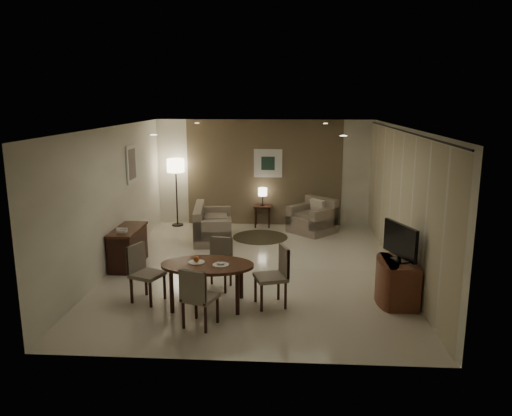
# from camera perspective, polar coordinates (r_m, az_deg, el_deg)

# --- Properties ---
(room_shell) EXTENTS (5.50, 7.00, 2.70)m
(room_shell) POSITION_cam_1_polar(r_m,az_deg,el_deg) (9.76, 0.07, 1.40)
(room_shell) COLOR beige
(room_shell) RESTS_ON ground
(taupe_accent) EXTENTS (3.96, 0.03, 2.70)m
(taupe_accent) POSITION_cam_1_polar(r_m,az_deg,el_deg) (12.79, 0.93, 4.04)
(taupe_accent) COLOR brown
(taupe_accent) RESTS_ON wall_back
(curtain_wall) EXTENTS (0.08, 6.70, 2.58)m
(curtain_wall) POSITION_cam_1_polar(r_m,az_deg,el_deg) (9.58, 16.13, 0.52)
(curtain_wall) COLOR beige
(curtain_wall) RESTS_ON wall_right
(curtain_rod) EXTENTS (0.03, 6.80, 0.03)m
(curtain_rod) POSITION_cam_1_polar(r_m,az_deg,el_deg) (9.41, 16.61, 8.40)
(curtain_rod) COLOR black
(curtain_rod) RESTS_ON wall_right
(art_back_frame) EXTENTS (0.72, 0.03, 0.72)m
(art_back_frame) POSITION_cam_1_polar(r_m,az_deg,el_deg) (12.73, 1.38, 5.13)
(art_back_frame) COLOR silver
(art_back_frame) RESTS_ON wall_back
(art_back_canvas) EXTENTS (0.34, 0.01, 0.34)m
(art_back_canvas) POSITION_cam_1_polar(r_m,az_deg,el_deg) (12.72, 1.38, 5.12)
(art_back_canvas) COLOR #1C3328
(art_back_canvas) RESTS_ON wall_back
(art_left_frame) EXTENTS (0.03, 0.60, 0.80)m
(art_left_frame) POSITION_cam_1_polar(r_m,az_deg,el_deg) (10.96, -14.05, 4.90)
(art_left_frame) COLOR silver
(art_left_frame) RESTS_ON wall_left
(art_left_canvas) EXTENTS (0.01, 0.46, 0.64)m
(art_left_canvas) POSITION_cam_1_polar(r_m,az_deg,el_deg) (10.96, -13.97, 4.90)
(art_left_canvas) COLOR gray
(art_left_canvas) RESTS_ON wall_left
(downlight_nl) EXTENTS (0.10, 0.10, 0.01)m
(downlight_nl) POSITION_cam_1_polar(r_m,az_deg,el_deg) (7.64, -11.62, 8.19)
(downlight_nl) COLOR white
(downlight_nl) RESTS_ON ceiling
(downlight_nr) EXTENTS (0.10, 0.10, 0.01)m
(downlight_nr) POSITION_cam_1_polar(r_m,az_deg,el_deg) (7.42, 9.96, 8.13)
(downlight_nr) COLOR white
(downlight_nr) RESTS_ON ceiling
(downlight_fl) EXTENTS (0.10, 0.10, 0.01)m
(downlight_fl) POSITION_cam_1_polar(r_m,az_deg,el_deg) (11.15, -6.77, 9.61)
(downlight_fl) COLOR white
(downlight_fl) RESTS_ON ceiling
(downlight_fr) EXTENTS (0.10, 0.10, 0.01)m
(downlight_fr) POSITION_cam_1_polar(r_m,az_deg,el_deg) (11.00, 7.94, 9.54)
(downlight_fr) COLOR white
(downlight_fr) RESTS_ON ceiling
(console_desk) EXTENTS (0.48, 1.20, 0.75)m
(console_desk) POSITION_cam_1_polar(r_m,az_deg,el_deg) (10.07, -14.40, -4.36)
(console_desk) COLOR #4C2418
(console_desk) RESTS_ON floor
(telephone) EXTENTS (0.20, 0.14, 0.09)m
(telephone) POSITION_cam_1_polar(r_m,az_deg,el_deg) (9.69, -15.07, -2.46)
(telephone) COLOR white
(telephone) RESTS_ON console_desk
(tv_cabinet) EXTENTS (0.48, 0.90, 0.70)m
(tv_cabinet) POSITION_cam_1_polar(r_m,az_deg,el_deg) (8.38, 16.01, -8.10)
(tv_cabinet) COLOR brown
(tv_cabinet) RESTS_ON floor
(flat_tv) EXTENTS (0.36, 0.85, 0.60)m
(flat_tv) POSITION_cam_1_polar(r_m,az_deg,el_deg) (8.17, 16.16, -3.69)
(flat_tv) COLOR black
(flat_tv) RESTS_ON tv_cabinet
(dining_table) EXTENTS (1.46, 0.91, 0.69)m
(dining_table) POSITION_cam_1_polar(r_m,az_deg,el_deg) (7.99, -5.53, -8.72)
(dining_table) COLOR #4C2418
(dining_table) RESTS_ON floor
(chair_near) EXTENTS (0.55, 0.55, 0.89)m
(chair_near) POSITION_cam_1_polar(r_m,az_deg,el_deg) (7.28, -6.38, -10.02)
(chair_near) COLOR gray
(chair_near) RESTS_ON floor
(chair_far) EXTENTS (0.48, 0.48, 0.87)m
(chair_far) POSITION_cam_1_polar(r_m,az_deg,el_deg) (8.61, -4.36, -6.46)
(chair_far) COLOR gray
(chair_far) RESTS_ON floor
(chair_left) EXTENTS (0.59, 0.59, 0.93)m
(chair_left) POSITION_cam_1_polar(r_m,az_deg,el_deg) (8.25, -12.29, -7.35)
(chair_left) COLOR gray
(chair_left) RESTS_ON floor
(chair_right) EXTENTS (0.58, 0.58, 0.96)m
(chair_right) POSITION_cam_1_polar(r_m,az_deg,el_deg) (7.90, 1.65, -7.84)
(chair_right) COLOR gray
(chair_right) RESTS_ON floor
(plate_a) EXTENTS (0.26, 0.26, 0.02)m
(plate_a) POSITION_cam_1_polar(r_m,az_deg,el_deg) (7.95, -6.82, -6.18)
(plate_a) COLOR white
(plate_a) RESTS_ON dining_table
(plate_b) EXTENTS (0.26, 0.26, 0.02)m
(plate_b) POSITION_cam_1_polar(r_m,az_deg,el_deg) (7.79, -4.04, -6.50)
(plate_b) COLOR white
(plate_b) RESTS_ON dining_table
(fruit_apple) EXTENTS (0.09, 0.09, 0.09)m
(fruit_apple) POSITION_cam_1_polar(r_m,az_deg,el_deg) (7.93, -6.83, -5.81)
(fruit_apple) COLOR #C05516
(fruit_apple) RESTS_ON plate_a
(napkin) EXTENTS (0.12, 0.08, 0.03)m
(napkin) POSITION_cam_1_polar(r_m,az_deg,el_deg) (7.79, -4.04, -6.34)
(napkin) COLOR white
(napkin) RESTS_ON plate_b
(round_rug) EXTENTS (1.29, 1.29, 0.01)m
(round_rug) POSITION_cam_1_polar(r_m,az_deg,el_deg) (11.82, 0.49, -3.33)
(round_rug) COLOR #3F3623
(round_rug) RESTS_ON floor
(sofa) EXTENTS (1.76, 1.03, 0.79)m
(sofa) POSITION_cam_1_polar(r_m,az_deg,el_deg) (11.63, -4.90, -1.67)
(sofa) COLOR gray
(sofa) RESTS_ON floor
(armchair) EXTENTS (1.29, 1.28, 0.83)m
(armchair) POSITION_cam_1_polar(r_m,az_deg,el_deg) (12.20, 6.43, -0.92)
(armchair) COLOR gray
(armchair) RESTS_ON floor
(side_table) EXTENTS (0.43, 0.43, 0.55)m
(side_table) POSITION_cam_1_polar(r_m,az_deg,el_deg) (12.75, 0.75, -0.91)
(side_table) COLOR black
(side_table) RESTS_ON floor
(table_lamp) EXTENTS (0.22, 0.22, 0.50)m
(table_lamp) POSITION_cam_1_polar(r_m,az_deg,el_deg) (12.66, 0.76, 1.41)
(table_lamp) COLOR #FFEAC1
(table_lamp) RESTS_ON side_table
(floor_lamp) EXTENTS (0.44, 0.44, 1.73)m
(floor_lamp) POSITION_cam_1_polar(r_m,az_deg,el_deg) (12.88, -9.07, 1.75)
(floor_lamp) COLOR #FFE5B7
(floor_lamp) RESTS_ON floor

